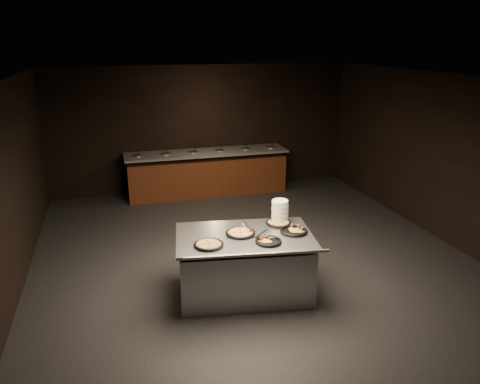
{
  "coord_description": "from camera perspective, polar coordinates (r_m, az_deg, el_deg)",
  "views": [
    {
      "loc": [
        -2.1,
        -6.64,
        3.45
      ],
      "look_at": [
        -0.14,
        0.3,
        1.08
      ],
      "focal_mm": 35.0,
      "sensor_mm": 36.0,
      "label": 1
    }
  ],
  "objects": [
    {
      "name": "salad_bar",
      "position": [
        10.84,
        -4.01,
        2.03
      ],
      "size": [
        3.7,
        0.83,
        1.18
      ],
      "color": "#592E15",
      "rests_on": "ground"
    },
    {
      "name": "server_left",
      "position": [
        6.52,
        0.71,
        -4.17
      ],
      "size": [
        0.16,
        0.32,
        0.16
      ],
      "rotation": [
        0.0,
        0.0,
        1.96
      ],
      "color": "#AFB1B6",
      "rests_on": "serving_counter"
    },
    {
      "name": "pan_cheese_whole",
      "position": [
        6.45,
        0.06,
        -5.0
      ],
      "size": [
        0.41,
        0.41,
        0.04
      ],
      "rotation": [
        0.0,
        0.0,
        -0.2
      ],
      "color": "black",
      "rests_on": "serving_counter"
    },
    {
      "name": "server_right",
      "position": [
        6.26,
        2.95,
        -5.23
      ],
      "size": [
        0.3,
        0.09,
        0.14
      ],
      "rotation": [
        0.0,
        0.0,
        0.08
      ],
      "color": "#AFB1B6",
      "rests_on": "serving_counter"
    },
    {
      "name": "pan_cheese_slices_b",
      "position": [
        6.21,
        3.5,
        -5.99
      ],
      "size": [
        0.35,
        0.35,
        0.04
      ],
      "rotation": [
        0.0,
        0.0,
        1.96
      ],
      "color": "black",
      "rests_on": "serving_counter"
    },
    {
      "name": "plate_stack",
      "position": [
        6.87,
        4.89,
        -2.32
      ],
      "size": [
        0.24,
        0.24,
        0.32
      ],
      "primitive_type": "cylinder",
      "color": "silver",
      "rests_on": "serving_counter"
    },
    {
      "name": "pan_veggie_slices",
      "position": [
        6.55,
        6.57,
        -4.73
      ],
      "size": [
        0.39,
        0.39,
        0.04
      ],
      "rotation": [
        0.0,
        0.0,
        -0.28
      ],
      "color": "black",
      "rests_on": "serving_counter"
    },
    {
      "name": "pan_cheese_slices_a",
      "position": [
        6.81,
        4.71,
        -3.74
      ],
      "size": [
        0.37,
        0.37,
        0.04
      ],
      "rotation": [
        0.0,
        0.0,
        0.63
      ],
      "color": "black",
      "rests_on": "serving_counter"
    },
    {
      "name": "room",
      "position": [
        7.25,
        1.69,
        2.18
      ],
      "size": [
        7.02,
        8.02,
        2.92
      ],
      "color": "black",
      "rests_on": "ground"
    },
    {
      "name": "pan_veggie_whole",
      "position": [
        6.11,
        -3.84,
        -6.4
      ],
      "size": [
        0.39,
        0.39,
        0.04
      ],
      "rotation": [
        0.0,
        0.0,
        -0.04
      ],
      "color": "black",
      "rests_on": "serving_counter"
    },
    {
      "name": "serving_counter",
      "position": [
        6.61,
        0.54,
        -8.99
      ],
      "size": [
        2.01,
        1.46,
        0.89
      ],
      "rotation": [
        0.0,
        0.0,
        -0.15
      ],
      "color": "#AFB1B6",
      "rests_on": "ground"
    }
  ]
}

